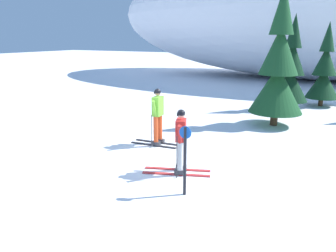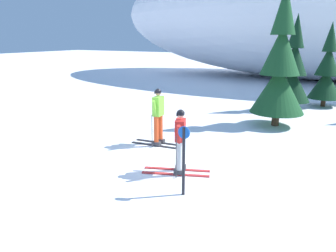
# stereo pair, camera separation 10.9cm
# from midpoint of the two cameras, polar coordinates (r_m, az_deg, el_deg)

# --- Properties ---
(ground_plane) EXTENTS (120.00, 120.00, 0.00)m
(ground_plane) POSITION_cam_midpoint_polar(r_m,az_deg,el_deg) (9.68, -3.84, -5.81)
(ground_plane) COLOR white
(skier_red_jacket) EXTENTS (1.80, 1.02, 1.69)m
(skier_red_jacket) POSITION_cam_midpoint_polar(r_m,az_deg,el_deg) (8.50, 1.79, -2.49)
(skier_red_jacket) COLOR red
(skier_red_jacket) RESTS_ON ground
(skier_lime_jacket) EXTENTS (1.63, 0.79, 1.86)m
(skier_lime_jacket) POSITION_cam_midpoint_polar(r_m,az_deg,el_deg) (10.73, -2.08, 1.81)
(skier_lime_jacket) COLOR black
(skier_lime_jacket) RESTS_ON ground
(pine_tree_far_left) EXTENTS (2.07, 2.07, 5.37)m
(pine_tree_far_left) POSITION_cam_midpoint_polar(r_m,az_deg,el_deg) (13.65, 18.15, 9.30)
(pine_tree_far_left) COLOR #47301E
(pine_tree_far_left) RESTS_ON ground
(pine_tree_center_left) EXTENTS (1.73, 1.73, 4.49)m
(pine_tree_center_left) POSITION_cam_midpoint_polar(r_m,az_deg,el_deg) (16.90, 20.15, 8.85)
(pine_tree_center_left) COLOR #47301E
(pine_tree_center_left) RESTS_ON ground
(pine_tree_center_right) EXTENTS (1.61, 1.61, 4.17)m
(pine_tree_center_right) POSITION_cam_midpoint_polar(r_m,az_deg,el_deg) (18.56, 25.06, 8.43)
(pine_tree_center_right) COLOR #47301E
(pine_tree_center_right) RESTS_ON ground
(snow_ridge_background) EXTENTS (37.07, 17.43, 10.95)m
(snow_ridge_background) POSITION_cam_midpoint_polar(r_m,az_deg,el_deg) (30.66, 26.13, 17.42)
(snow_ridge_background) COLOR white
(snow_ridge_background) RESTS_ON ground
(trail_marker_post) EXTENTS (0.28, 0.07, 1.60)m
(trail_marker_post) POSITION_cam_midpoint_polar(r_m,az_deg,el_deg) (7.31, 2.50, -5.30)
(trail_marker_post) COLOR black
(trail_marker_post) RESTS_ON ground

